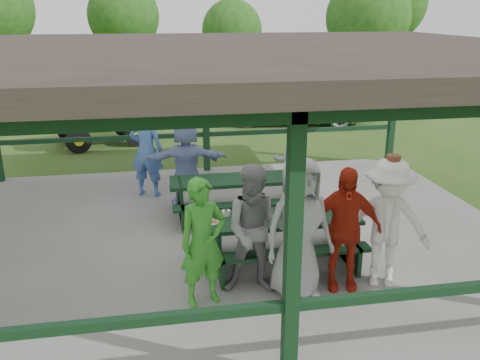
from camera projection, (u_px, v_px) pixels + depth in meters
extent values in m
plane|color=#294E18|center=(232.00, 238.00, 9.05)|extent=(90.00, 90.00, 0.00)
cube|color=slate|center=(232.00, 236.00, 9.03)|extent=(10.00, 8.00, 0.10)
cube|color=black|center=(293.00, 253.00, 4.99)|extent=(0.15, 0.15, 3.00)
cube|color=black|center=(206.00, 110.00, 12.08)|extent=(0.15, 0.15, 3.00)
cube|color=black|center=(394.00, 104.00, 12.88)|extent=(0.15, 0.15, 3.00)
cube|color=black|center=(45.00, 330.00, 4.78)|extent=(4.65, 0.10, 0.10)
cube|color=black|center=(104.00, 139.00, 11.87)|extent=(4.65, 0.10, 0.10)
cube|color=black|center=(302.00, 130.00, 12.67)|extent=(4.65, 0.10, 0.10)
cube|color=black|center=(298.00, 112.00, 4.55)|extent=(9.80, 0.15, 0.20)
cube|color=black|center=(204.00, 49.00, 11.64)|extent=(9.80, 0.15, 0.20)
cube|color=#2B231F|center=(231.00, 53.00, 8.02)|extent=(10.60, 8.60, 0.24)
cube|color=black|center=(282.00, 219.00, 7.77)|extent=(2.39, 0.75, 0.06)
cube|color=black|center=(291.00, 253.00, 7.34)|extent=(2.39, 0.28, 0.05)
cube|color=black|center=(273.00, 223.00, 8.38)|extent=(2.39, 0.28, 0.05)
cube|color=black|center=(217.00, 245.00, 7.71)|extent=(0.06, 0.70, 0.75)
cube|color=black|center=(343.00, 235.00, 8.05)|extent=(0.06, 0.70, 0.75)
cube|color=black|center=(217.00, 254.00, 7.75)|extent=(0.06, 1.39, 0.45)
cube|color=black|center=(343.00, 244.00, 8.09)|extent=(0.06, 1.39, 0.45)
cube|color=black|center=(240.00, 180.00, 9.58)|extent=(2.62, 0.75, 0.06)
cube|color=black|center=(246.00, 205.00, 9.16)|extent=(2.62, 0.28, 0.05)
cube|color=black|center=(235.00, 185.00, 10.19)|extent=(2.62, 0.28, 0.05)
cube|color=black|center=(181.00, 200.00, 9.50)|extent=(0.06, 0.70, 0.75)
cube|color=black|center=(297.00, 193.00, 9.88)|extent=(0.06, 0.70, 0.75)
cube|color=black|center=(181.00, 208.00, 9.55)|extent=(0.06, 1.39, 0.45)
cube|color=black|center=(297.00, 200.00, 9.93)|extent=(0.06, 1.39, 0.45)
cylinder|color=white|center=(212.00, 222.00, 7.57)|extent=(0.22, 0.22, 0.01)
torus|color=#A46E3A|center=(209.00, 222.00, 7.54)|extent=(0.10, 0.10, 0.03)
torus|color=#A46E3A|center=(215.00, 221.00, 7.56)|extent=(0.10, 0.10, 0.03)
torus|color=#A46E3A|center=(211.00, 220.00, 7.61)|extent=(0.10, 0.10, 0.03)
cylinder|color=white|center=(268.00, 218.00, 7.72)|extent=(0.22, 0.22, 0.01)
torus|color=#A46E3A|center=(266.00, 218.00, 7.69)|extent=(0.10, 0.10, 0.03)
torus|color=#A46E3A|center=(271.00, 217.00, 7.70)|extent=(0.10, 0.10, 0.03)
torus|color=#A46E3A|center=(267.00, 216.00, 7.75)|extent=(0.10, 0.10, 0.03)
cylinder|color=white|center=(302.00, 216.00, 7.81)|extent=(0.22, 0.22, 0.01)
torus|color=#A46E3A|center=(300.00, 215.00, 7.77)|extent=(0.10, 0.10, 0.03)
torus|color=#A46E3A|center=(305.00, 215.00, 7.79)|extent=(0.10, 0.10, 0.03)
torus|color=#A46E3A|center=(301.00, 213.00, 7.84)|extent=(0.10, 0.10, 0.03)
cylinder|color=white|center=(352.00, 212.00, 7.94)|extent=(0.22, 0.22, 0.01)
torus|color=#A46E3A|center=(350.00, 212.00, 7.91)|extent=(0.10, 0.10, 0.03)
torus|color=#A46E3A|center=(355.00, 211.00, 7.92)|extent=(0.10, 0.10, 0.03)
torus|color=#A46E3A|center=(351.00, 210.00, 7.98)|extent=(0.10, 0.10, 0.03)
cylinder|color=#381E0F|center=(263.00, 221.00, 7.52)|extent=(0.06, 0.06, 0.10)
cylinder|color=#381E0F|center=(281.00, 219.00, 7.56)|extent=(0.06, 0.06, 0.10)
cylinder|color=#381E0F|center=(316.00, 217.00, 7.65)|extent=(0.06, 0.06, 0.10)
cylinder|color=#381E0F|center=(356.00, 214.00, 7.76)|extent=(0.06, 0.06, 0.10)
cylinder|color=#381E0F|center=(361.00, 214.00, 7.77)|extent=(0.06, 0.06, 0.10)
cone|color=white|center=(225.00, 213.00, 7.78)|extent=(0.09, 0.09, 0.10)
cone|color=white|center=(227.00, 213.00, 7.79)|extent=(0.09, 0.09, 0.10)
cone|color=white|center=(238.00, 213.00, 7.82)|extent=(0.09, 0.09, 0.10)
cone|color=white|center=(328.00, 206.00, 8.06)|extent=(0.09, 0.09, 0.10)
cone|color=white|center=(337.00, 206.00, 8.09)|extent=(0.09, 0.09, 0.10)
imported|color=green|center=(203.00, 242.00, 6.63)|extent=(0.73, 0.58, 1.76)
imported|color=gray|center=(256.00, 230.00, 6.90)|extent=(1.01, 0.85, 1.84)
imported|color=gray|center=(299.00, 228.00, 6.79)|extent=(1.06, 0.78, 1.98)
imported|color=#AA2211|center=(343.00, 229.00, 7.01)|extent=(1.11, 0.63, 1.79)
imported|color=silver|center=(387.00, 224.00, 7.06)|extent=(1.36, 1.01, 1.88)
cylinder|color=#58311E|center=(393.00, 163.00, 6.77)|extent=(0.40, 0.40, 0.02)
cylinder|color=#58311E|center=(393.00, 159.00, 6.76)|extent=(0.24, 0.24, 0.11)
imported|color=#8093C7|center=(186.00, 162.00, 10.12)|extent=(1.66, 0.61, 1.76)
imported|color=#4469B3|center=(146.00, 151.00, 10.57)|extent=(0.84, 0.70, 1.96)
imported|color=#949597|center=(291.00, 160.00, 10.51)|extent=(0.85, 0.70, 1.60)
imported|color=silver|center=(296.00, 103.00, 18.19)|extent=(5.34, 3.22, 1.39)
cube|color=navy|center=(102.00, 120.00, 15.12)|extent=(2.90, 2.04, 0.11)
cube|color=navy|center=(106.00, 116.00, 14.50)|extent=(2.53, 0.84, 0.38)
cube|color=navy|center=(96.00, 108.00, 15.60)|extent=(2.53, 0.84, 0.38)
cube|color=navy|center=(54.00, 116.00, 14.47)|extent=(0.45, 1.27, 0.38)
cube|color=navy|center=(144.00, 108.00, 15.63)|extent=(0.45, 1.27, 0.38)
cylinder|color=black|center=(78.00, 141.00, 14.29)|extent=(0.73, 0.38, 0.71)
cylinder|color=yellow|center=(78.00, 141.00, 14.29)|extent=(0.31, 0.28, 0.26)
cylinder|color=black|center=(69.00, 131.00, 15.47)|extent=(0.73, 0.38, 0.71)
cylinder|color=yellow|center=(69.00, 131.00, 15.47)|extent=(0.31, 0.28, 0.26)
cylinder|color=black|center=(137.00, 134.00, 15.03)|extent=(0.73, 0.38, 0.71)
cylinder|color=yellow|center=(137.00, 134.00, 15.03)|extent=(0.31, 0.28, 0.26)
cylinder|color=black|center=(124.00, 125.00, 16.21)|extent=(0.73, 0.38, 0.71)
cylinder|color=yellow|center=(124.00, 125.00, 16.21)|extent=(0.31, 0.28, 0.26)
cube|color=navy|center=(159.00, 117.00, 15.94)|extent=(0.92, 0.35, 0.08)
cone|color=#F2590C|center=(52.00, 113.00, 14.42)|extent=(0.13, 0.36, 0.38)
cylinder|color=#372416|center=(127.00, 64.00, 24.78)|extent=(0.36, 0.36, 2.63)
sphere|color=#1A4C14|center=(123.00, 16.00, 24.05)|extent=(3.36, 3.36, 3.36)
cylinder|color=#372416|center=(232.00, 71.00, 24.14)|extent=(0.36, 0.36, 2.18)
sphere|color=#1A4C14|center=(232.00, 30.00, 23.54)|extent=(2.79, 2.79, 2.79)
cylinder|color=#372416|center=(364.00, 74.00, 21.05)|extent=(0.36, 0.36, 2.63)
sphere|color=#1A4C14|center=(368.00, 17.00, 20.33)|extent=(3.36, 3.36, 3.36)
cylinder|color=#372416|center=(383.00, 56.00, 26.74)|extent=(0.36, 0.36, 3.10)
sphere|color=#1A4C14|center=(388.00, 2.00, 25.89)|extent=(3.97, 3.97, 3.97)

